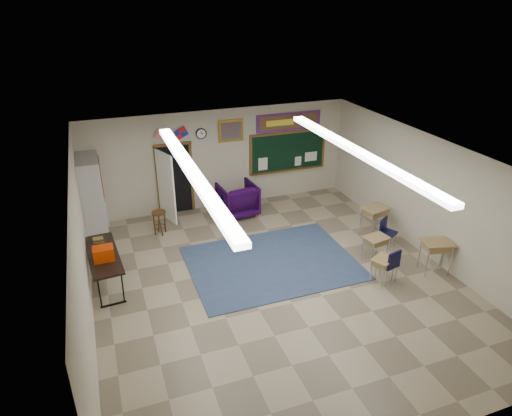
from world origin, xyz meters
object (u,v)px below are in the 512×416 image
object	(u,v)px
folding_table	(105,268)
wooden_stool	(160,222)
wingback_armchair	(237,199)
student_desk_front_right	(374,220)
student_desk_front_left	(375,248)

from	to	relation	value
folding_table	wooden_stool	bearing A→B (deg)	48.30
wingback_armchair	folding_table	distance (m)	4.60
student_desk_front_right	student_desk_front_left	bearing A→B (deg)	-134.82
student_desk_front_right	folding_table	xyz separation A→B (m)	(-6.98, 0.08, -0.02)
folding_table	wingback_armchair	bearing A→B (deg)	27.54
student_desk_front_left	wooden_stool	xyz separation A→B (m)	(-4.70, 3.26, -0.04)
wingback_armchair	student_desk_front_right	distance (m)	3.96
student_desk_front_left	folding_table	bearing A→B (deg)	158.51
student_desk_front_right	wooden_stool	size ratio (longest dim) A/B	1.24
student_desk_front_left	wingback_armchair	bearing A→B (deg)	112.23
wingback_armchair	student_desk_front_right	world-z (taller)	wingback_armchair
wingback_armchair	wooden_stool	size ratio (longest dim) A/B	1.59
wingback_armchair	folding_table	size ratio (longest dim) A/B	0.54
student_desk_front_left	folding_table	xyz separation A→B (m)	(-6.24, 1.26, 0.05)
wingback_armchair	folding_table	xyz separation A→B (m)	(-3.91, -2.42, -0.05)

